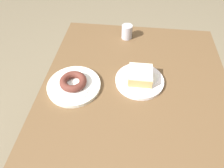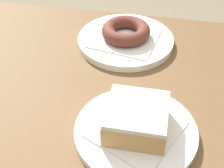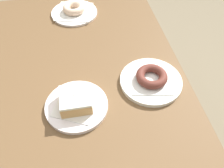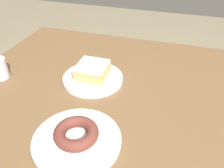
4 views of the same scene
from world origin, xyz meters
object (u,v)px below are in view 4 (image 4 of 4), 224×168
plate_chocolate_ring (77,140)px  plate_glazed_square (93,79)px  donut_glazed_square (92,70)px  donut_chocolate_ring (76,133)px

plate_chocolate_ring → plate_glazed_square: same height
plate_glazed_square → donut_glazed_square: 0.03m
plate_chocolate_ring → donut_glazed_square: bearing=102.6°
plate_chocolate_ring → donut_glazed_square: 0.28m
donut_chocolate_ring → donut_glazed_square: (-0.06, 0.28, 0.01)m
donut_glazed_square → plate_chocolate_ring: bearing=-77.4°
donut_chocolate_ring → plate_glazed_square: bearing=102.6°
plate_chocolate_ring → donut_glazed_square: (-0.06, 0.28, 0.03)m
donut_chocolate_ring → plate_chocolate_ring: bearing=0.0°
plate_chocolate_ring → plate_glazed_square: size_ratio=1.08×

